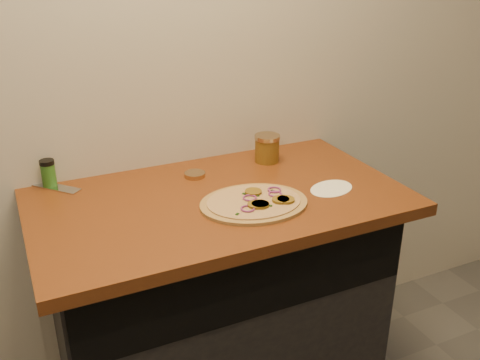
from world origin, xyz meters
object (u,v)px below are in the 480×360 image
pizza (255,203)px  chefs_knife (31,181)px  spice_shaker (48,174)px  salsa_jar (267,148)px

pizza → chefs_knife: (-0.62, 0.48, -0.00)m
chefs_knife → spice_shaker: bearing=-47.5°
salsa_jar → pizza: bearing=-123.3°
pizza → chefs_knife: size_ratio=1.37×
salsa_jar → spice_shaker: 0.77m
spice_shaker → pizza: bearing=-36.3°
spice_shaker → chefs_knife: bearing=132.5°
pizza → spice_shaker: 0.70m
salsa_jar → spice_shaker: (-0.77, 0.10, -0.00)m
pizza → salsa_jar: bearing=56.7°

